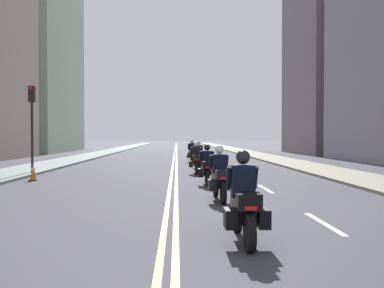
{
  "coord_description": "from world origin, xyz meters",
  "views": [
    {
      "loc": [
        0.14,
        -0.95,
        1.9
      ],
      "look_at": [
        1.04,
        23.52,
        1.46
      ],
      "focal_mm": 38.98,
      "sensor_mm": 36.0,
      "label": 1
    }
  ],
  "objects_px": {
    "motorcycle_1": "(220,178)",
    "motorcycle_3": "(196,161)",
    "motorcycle_2": "(207,168)",
    "motorcycle_6": "(192,151)",
    "traffic_cone_1": "(33,172)",
    "motorcycle_4": "(198,157)",
    "motorcycle_0": "(244,206)",
    "traffic_light_near": "(32,113)",
    "motorcycle_5": "(192,153)"
  },
  "relations": [
    {
      "from": "motorcycle_0",
      "to": "motorcycle_1",
      "type": "xyz_separation_m",
      "value": [
        0.08,
        4.85,
        0.01
      ]
    },
    {
      "from": "motorcycle_4",
      "to": "motorcycle_5",
      "type": "relative_size",
      "value": 0.97
    },
    {
      "from": "motorcycle_0",
      "to": "motorcycle_3",
      "type": "bearing_deg",
      "value": 91.09
    },
    {
      "from": "motorcycle_2",
      "to": "traffic_cone_1",
      "type": "height_order",
      "value": "motorcycle_2"
    },
    {
      "from": "motorcycle_5",
      "to": "motorcycle_6",
      "type": "relative_size",
      "value": 1.09
    },
    {
      "from": "motorcycle_3",
      "to": "traffic_light_near",
      "type": "distance_m",
      "value": 8.6
    },
    {
      "from": "traffic_light_near",
      "to": "motorcycle_1",
      "type": "bearing_deg",
      "value": -46.24
    },
    {
      "from": "motorcycle_2",
      "to": "motorcycle_4",
      "type": "relative_size",
      "value": 0.97
    },
    {
      "from": "motorcycle_4",
      "to": "motorcycle_2",
      "type": "bearing_deg",
      "value": -93.16
    },
    {
      "from": "motorcycle_6",
      "to": "motorcycle_0",
      "type": "bearing_deg",
      "value": -89.14
    },
    {
      "from": "motorcycle_4",
      "to": "traffic_light_near",
      "type": "distance_m",
      "value": 9.84
    },
    {
      "from": "traffic_cone_1",
      "to": "motorcycle_0",
      "type": "bearing_deg",
      "value": -55.55
    },
    {
      "from": "motorcycle_3",
      "to": "motorcycle_6",
      "type": "distance_m",
      "value": 13.14
    },
    {
      "from": "traffic_light_near",
      "to": "motorcycle_4",
      "type": "bearing_deg",
      "value": 26.03
    },
    {
      "from": "traffic_cone_1",
      "to": "motorcycle_4",
      "type": "bearing_deg",
      "value": 43.75
    },
    {
      "from": "motorcycle_0",
      "to": "motorcycle_4",
      "type": "distance_m",
      "value": 17.93
    },
    {
      "from": "motorcycle_5",
      "to": "traffic_cone_1",
      "type": "bearing_deg",
      "value": -122.12
    },
    {
      "from": "motorcycle_0",
      "to": "traffic_light_near",
      "type": "xyz_separation_m",
      "value": [
        -8.44,
        13.75,
        2.42
      ]
    },
    {
      "from": "motorcycle_2",
      "to": "motorcycle_6",
      "type": "bearing_deg",
      "value": 91.43
    },
    {
      "from": "motorcycle_3",
      "to": "traffic_cone_1",
      "type": "height_order",
      "value": "motorcycle_3"
    },
    {
      "from": "motorcycle_0",
      "to": "motorcycle_4",
      "type": "height_order",
      "value": "motorcycle_0"
    },
    {
      "from": "motorcycle_1",
      "to": "traffic_cone_1",
      "type": "height_order",
      "value": "motorcycle_1"
    },
    {
      "from": "motorcycle_0",
      "to": "traffic_cone_1",
      "type": "xyz_separation_m",
      "value": [
        -7.38,
        10.75,
        -0.29
      ]
    },
    {
      "from": "motorcycle_3",
      "to": "traffic_cone_1",
      "type": "relative_size",
      "value": 2.9
    },
    {
      "from": "motorcycle_4",
      "to": "traffic_light_near",
      "type": "xyz_separation_m",
      "value": [
        -8.57,
        -4.18,
        2.42
      ]
    },
    {
      "from": "motorcycle_0",
      "to": "motorcycle_1",
      "type": "bearing_deg",
      "value": 89.39
    },
    {
      "from": "motorcycle_1",
      "to": "motorcycle_6",
      "type": "bearing_deg",
      "value": 86.92
    },
    {
      "from": "motorcycle_3",
      "to": "motorcycle_2",
      "type": "bearing_deg",
      "value": -85.82
    },
    {
      "from": "motorcycle_6",
      "to": "traffic_light_near",
      "type": "bearing_deg",
      "value": -121.61
    },
    {
      "from": "motorcycle_2",
      "to": "motorcycle_4",
      "type": "xyz_separation_m",
      "value": [
        0.12,
        8.82,
        0.01
      ]
    },
    {
      "from": "motorcycle_2",
      "to": "motorcycle_3",
      "type": "relative_size",
      "value": 0.99
    },
    {
      "from": "motorcycle_1",
      "to": "traffic_cone_1",
      "type": "bearing_deg",
      "value": 138.66
    },
    {
      "from": "motorcycle_2",
      "to": "motorcycle_5",
      "type": "bearing_deg",
      "value": 92.15
    },
    {
      "from": "motorcycle_4",
      "to": "motorcycle_0",
      "type": "bearing_deg",
      "value": -92.82
    },
    {
      "from": "motorcycle_0",
      "to": "motorcycle_3",
      "type": "distance_m",
      "value": 13.92
    },
    {
      "from": "motorcycle_3",
      "to": "motorcycle_5",
      "type": "distance_m",
      "value": 9.05
    },
    {
      "from": "motorcycle_1",
      "to": "traffic_cone_1",
      "type": "relative_size",
      "value": 2.79
    },
    {
      "from": "motorcycle_5",
      "to": "traffic_cone_1",
      "type": "distance_m",
      "value": 14.24
    },
    {
      "from": "motorcycle_5",
      "to": "traffic_cone_1",
      "type": "height_order",
      "value": "motorcycle_5"
    },
    {
      "from": "motorcycle_3",
      "to": "motorcycle_6",
      "type": "height_order",
      "value": "motorcycle_3"
    },
    {
      "from": "motorcycle_3",
      "to": "motorcycle_4",
      "type": "bearing_deg",
      "value": 87.22
    },
    {
      "from": "motorcycle_1",
      "to": "motorcycle_3",
      "type": "relative_size",
      "value": 0.96
    },
    {
      "from": "motorcycle_5",
      "to": "traffic_light_near",
      "type": "distance_m",
      "value": 12.67
    },
    {
      "from": "motorcycle_1",
      "to": "motorcycle_6",
      "type": "xyz_separation_m",
      "value": [
        0.03,
        22.21,
        -0.01
      ]
    },
    {
      "from": "motorcycle_0",
      "to": "motorcycle_6",
      "type": "xyz_separation_m",
      "value": [
        0.11,
        27.06,
        0.0
      ]
    },
    {
      "from": "motorcycle_6",
      "to": "traffic_cone_1",
      "type": "xyz_separation_m",
      "value": [
        -7.48,
        -16.31,
        -0.29
      ]
    },
    {
      "from": "motorcycle_3",
      "to": "motorcycle_4",
      "type": "xyz_separation_m",
      "value": [
        0.32,
        4.01,
        0.0
      ]
    },
    {
      "from": "motorcycle_1",
      "to": "motorcycle_5",
      "type": "distance_m",
      "value": 18.12
    },
    {
      "from": "motorcycle_2",
      "to": "motorcycle_4",
      "type": "distance_m",
      "value": 8.82
    },
    {
      "from": "motorcycle_0",
      "to": "motorcycle_2",
      "type": "relative_size",
      "value": 0.97
    }
  ]
}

